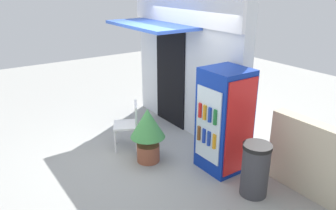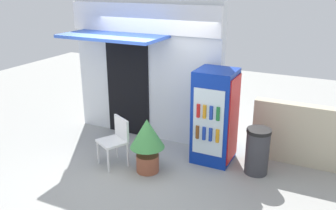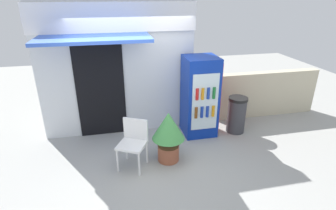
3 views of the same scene
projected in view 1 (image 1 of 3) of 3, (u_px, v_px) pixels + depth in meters
The scene contains 6 objects.
ground at pixel (136, 150), 6.32m from camera, with size 16.00×16.00×0.00m, color #A3A39E.
storefront_building at pixel (185, 58), 6.79m from camera, with size 3.25×1.23×2.90m.
drink_cooler at pixel (224, 121), 5.45m from camera, with size 0.71×0.74×1.73m.
plastic_chair at pixel (130, 122), 6.26m from camera, with size 0.62×0.61×0.88m.
potted_plant_near_shop at pixel (148, 129), 5.74m from camera, with size 0.60×0.60×0.98m.
trash_bin at pixel (255, 170), 4.89m from camera, with size 0.42×0.42×0.82m.
Camera 1 is at (4.97, -2.69, 3.02)m, focal length 35.84 mm.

